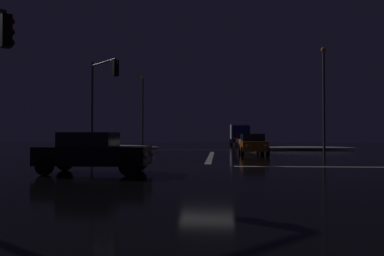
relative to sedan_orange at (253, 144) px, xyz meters
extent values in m
cube|color=black|center=(-3.15, -10.86, -0.85)|extent=(120.00, 120.00, 0.10)
cube|color=white|center=(-3.15, -2.72, -0.80)|extent=(0.35, 13.93, 0.01)
cube|color=yellow|center=(-3.15, 8.88, -0.80)|extent=(22.00, 0.15, 0.01)
ellipsoid|color=white|center=(-12.09, 6.12, -0.53)|extent=(8.04, 1.50, 0.55)
ellipsoid|color=white|center=(5.79, 9.44, -0.62)|extent=(10.71, 1.50, 0.35)
cube|color=#C66014|center=(0.00, -0.04, -0.13)|extent=(1.80, 4.20, 0.70)
cube|color=black|center=(0.00, 0.16, 0.49)|extent=(1.60, 2.00, 0.55)
cylinder|color=black|center=(0.90, -1.59, -0.48)|extent=(0.22, 0.64, 0.64)
cylinder|color=black|center=(-0.90, -1.59, -0.48)|extent=(0.22, 0.64, 0.64)
cylinder|color=black|center=(0.90, 1.51, -0.48)|extent=(0.22, 0.64, 0.64)
cylinder|color=black|center=(-0.90, 1.51, -0.48)|extent=(0.22, 0.64, 0.64)
sphere|color=#F9EFC6|center=(0.65, -2.16, -0.08)|extent=(0.22, 0.22, 0.22)
sphere|color=#F9EFC6|center=(-0.65, -2.16, -0.08)|extent=(0.22, 0.22, 0.22)
cube|color=silver|center=(0.32, 6.56, -0.13)|extent=(1.80, 4.20, 0.70)
cube|color=black|center=(0.32, 6.76, 0.49)|extent=(1.60, 2.00, 0.55)
cylinder|color=black|center=(1.22, 5.01, -0.48)|extent=(0.22, 0.64, 0.64)
cylinder|color=black|center=(-0.58, 5.01, -0.48)|extent=(0.22, 0.64, 0.64)
cylinder|color=black|center=(1.22, 8.11, -0.48)|extent=(0.22, 0.64, 0.64)
cylinder|color=black|center=(-0.58, 8.11, -0.48)|extent=(0.22, 0.64, 0.64)
sphere|color=#F9EFC6|center=(0.97, 4.44, -0.08)|extent=(0.22, 0.22, 0.22)
sphere|color=#F9EFC6|center=(-0.33, 4.44, -0.08)|extent=(0.22, 0.22, 0.22)
cube|color=#B7B7BC|center=(0.60, 12.78, -0.13)|extent=(1.80, 4.20, 0.70)
cube|color=black|center=(0.60, 12.98, 0.49)|extent=(1.60, 2.00, 0.55)
cylinder|color=black|center=(1.50, 11.23, -0.48)|extent=(0.22, 0.64, 0.64)
cylinder|color=black|center=(-0.30, 11.23, -0.48)|extent=(0.22, 0.64, 0.64)
cylinder|color=black|center=(1.50, 14.33, -0.48)|extent=(0.22, 0.64, 0.64)
cylinder|color=black|center=(-0.30, 14.33, -0.48)|extent=(0.22, 0.64, 0.64)
sphere|color=#F9EFC6|center=(1.25, 10.66, -0.08)|extent=(0.22, 0.22, 0.22)
sphere|color=#F9EFC6|center=(-0.05, 10.66, -0.08)|extent=(0.22, 0.22, 0.22)
cube|color=maroon|center=(0.57, 18.50, -0.13)|extent=(1.80, 4.20, 0.70)
cube|color=black|center=(0.57, 18.70, 0.49)|extent=(1.60, 2.00, 0.55)
cylinder|color=black|center=(1.47, 16.95, -0.48)|extent=(0.22, 0.64, 0.64)
cylinder|color=black|center=(-0.33, 16.95, -0.48)|extent=(0.22, 0.64, 0.64)
cylinder|color=black|center=(1.47, 20.05, -0.48)|extent=(0.22, 0.64, 0.64)
cylinder|color=black|center=(-0.33, 20.05, -0.48)|extent=(0.22, 0.64, 0.64)
sphere|color=#F9EFC6|center=(1.22, 16.38, -0.08)|extent=(0.22, 0.22, 0.22)
sphere|color=#F9EFC6|center=(-0.08, 16.38, -0.08)|extent=(0.22, 0.22, 0.22)
cube|color=navy|center=(0.37, 22.23, 0.83)|extent=(2.40, 2.20, 2.30)
cube|color=silver|center=(0.37, 26.73, 0.98)|extent=(2.40, 5.00, 2.60)
cylinder|color=black|center=(1.57, 22.83, -0.32)|extent=(0.28, 0.96, 0.96)
cylinder|color=black|center=(-0.83, 22.83, -0.32)|extent=(0.28, 0.96, 0.96)
cylinder|color=black|center=(1.57, 27.53, -0.32)|extent=(0.28, 0.96, 0.96)
cylinder|color=black|center=(-0.83, 27.53, -0.32)|extent=(0.28, 0.96, 0.96)
sphere|color=#F9EFC6|center=(1.22, 21.08, 0.23)|extent=(0.26, 0.26, 0.26)
sphere|color=#F9EFC6|center=(-0.48, 21.08, 0.23)|extent=(0.26, 0.26, 0.26)
cube|color=black|center=(-7.39, -14.34, -0.13)|extent=(4.20, 1.80, 0.70)
cube|color=black|center=(-7.59, -14.34, 0.49)|extent=(2.00, 1.60, 0.55)
cylinder|color=black|center=(-5.84, -13.44, -0.48)|extent=(0.64, 0.22, 0.64)
cylinder|color=black|center=(-5.84, -15.24, -0.48)|extent=(0.64, 0.22, 0.64)
cylinder|color=black|center=(-8.94, -13.44, -0.48)|extent=(0.64, 0.22, 0.64)
cylinder|color=black|center=(-8.94, -15.24, -0.48)|extent=(0.64, 0.22, 0.64)
sphere|color=#F9EFC6|center=(-5.27, -13.69, -0.08)|extent=(0.22, 0.22, 0.22)
sphere|color=#F9EFC6|center=(-5.27, -14.99, -0.08)|extent=(0.22, 0.22, 0.22)
cube|color=black|center=(-9.36, -17.07, 3.98)|extent=(0.46, 0.46, 1.05)
sphere|color=red|center=(-9.24, -16.96, 4.33)|extent=(0.22, 0.22, 0.22)
sphere|color=black|center=(-9.24, -16.96, 3.98)|extent=(0.22, 0.22, 0.22)
sphere|color=black|center=(-9.24, -16.96, 3.64)|extent=(0.22, 0.22, 0.22)
cylinder|color=#4C4C51|center=(-11.69, -2.32, 2.58)|extent=(0.18, 0.18, 6.77)
cylinder|color=#4C4C51|center=(-10.50, -3.51, 5.67)|extent=(2.47, 2.47, 0.12)
cube|color=black|center=(-9.31, -4.70, 5.04)|extent=(0.46, 0.46, 1.05)
sphere|color=red|center=(-9.19, -4.82, 5.39)|extent=(0.22, 0.22, 0.22)
sphere|color=black|center=(-9.19, -4.82, 5.04)|extent=(0.22, 0.22, 0.22)
sphere|color=black|center=(-9.19, -4.82, 4.70)|extent=(0.22, 0.22, 0.22)
cylinder|color=#424247|center=(6.09, 2.88, 3.38)|extent=(0.20, 0.20, 8.37)
sphere|color=#F9AD47|center=(6.09, 2.88, 7.75)|extent=(0.44, 0.44, 0.44)
cylinder|color=#424247|center=(-12.39, 18.88, 3.56)|extent=(0.20, 0.20, 8.71)
sphere|color=#F9AD47|center=(-12.39, 18.88, 8.09)|extent=(0.44, 0.44, 0.44)
camera|label=1|loc=(-2.59, -28.36, 0.65)|focal=34.68mm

